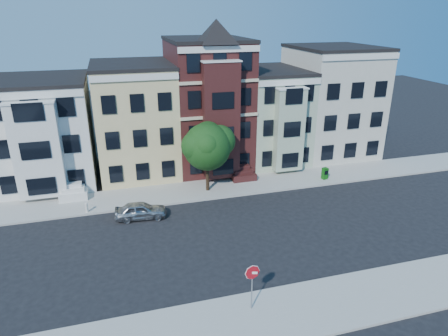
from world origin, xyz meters
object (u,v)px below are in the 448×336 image
object	(u,v)px
parked_car	(141,210)
stop_sign	(252,285)
newspaper_box	(325,174)
street_tree	(207,150)
fire_hydrant	(87,208)

from	to	relation	value
parked_car	stop_sign	xyz separation A→B (m)	(4.63, -11.72, 1.01)
newspaper_box	stop_sign	xyz separation A→B (m)	(-12.27, -14.40, 0.97)
street_tree	fire_hydrant	size ratio (longest dim) A/B	11.69
parked_car	newspaper_box	world-z (taller)	parked_car
newspaper_box	fire_hydrant	bearing A→B (deg)	173.21
street_tree	parked_car	bearing A→B (deg)	-151.36
street_tree	fire_hydrant	bearing A→B (deg)	-171.91
fire_hydrant	stop_sign	bearing A→B (deg)	-57.75
fire_hydrant	stop_sign	xyz separation A→B (m)	(8.57, -13.58, 1.19)
newspaper_box	fire_hydrant	size ratio (longest dim) A/B	1.70
parked_car	newspaper_box	bearing A→B (deg)	-76.28
fire_hydrant	stop_sign	distance (m)	16.10
street_tree	newspaper_box	xyz separation A→B (m)	(10.94, -0.59, -3.13)
parked_car	stop_sign	size ratio (longest dim) A/B	1.26
street_tree	newspaper_box	world-z (taller)	street_tree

